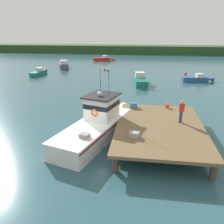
% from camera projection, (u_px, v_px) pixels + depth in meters
% --- Properties ---
extents(ground_plane, '(200.00, 200.00, 0.00)m').
position_uv_depth(ground_plane, '(93.00, 137.00, 16.99)').
color(ground_plane, '#2D5660').
extents(dock, '(6.00, 9.00, 1.20)m').
position_uv_depth(dock, '(160.00, 127.00, 16.00)').
color(dock, '#4C3D2D').
rests_on(dock, ground).
extents(main_fishing_boat, '(4.78, 9.90, 4.80)m').
position_uv_depth(main_fishing_boat, '(98.00, 123.00, 16.83)').
color(main_fishing_boat, white).
rests_on(main_fishing_boat, ground).
extents(crate_single_far, '(0.63, 0.48, 0.43)m').
position_uv_depth(crate_single_far, '(134.00, 105.00, 19.50)').
color(crate_single_far, '#3370B2').
rests_on(crate_single_far, dock).
extents(crate_stack_near_edge, '(0.67, 0.54, 0.33)m').
position_uv_depth(crate_stack_near_edge, '(134.00, 135.00, 14.22)').
color(crate_stack_near_edge, '#9E9EA3').
rests_on(crate_stack_near_edge, dock).
extents(bait_bucket, '(0.32, 0.32, 0.34)m').
position_uv_depth(bait_bucket, '(167.00, 106.00, 19.45)').
color(bait_bucket, '#E04C19').
rests_on(bait_bucket, dock).
extents(deckhand_by_the_boat, '(0.36, 0.22, 1.63)m').
position_uv_depth(deckhand_by_the_boat, '(181.00, 111.00, 16.22)').
color(deckhand_by_the_boat, '#383842').
rests_on(deckhand_by_the_boat, dock).
extents(moored_boat_far_left, '(2.24, 6.35, 1.59)m').
position_uv_depth(moored_boat_far_left, '(140.00, 80.00, 33.16)').
color(moored_boat_far_left, '#196B5B').
rests_on(moored_boat_far_left, ground).
extents(moored_boat_mid_harbor, '(5.35, 2.20, 1.33)m').
position_uv_depth(moored_boat_mid_harbor, '(103.00, 59.00, 56.63)').
color(moored_boat_mid_harbor, red).
rests_on(moored_boat_mid_harbor, ground).
extents(moored_boat_near_channel, '(1.43, 4.76, 1.20)m').
position_uv_depth(moored_boat_near_channel, '(39.00, 72.00, 39.48)').
color(moored_boat_near_channel, '#196B5B').
rests_on(moored_boat_near_channel, ground).
extents(moored_boat_off_the_point, '(4.80, 1.68, 1.20)m').
position_uv_depth(moored_boat_off_the_point, '(197.00, 79.00, 34.49)').
color(moored_boat_off_the_point, '#285184').
rests_on(moored_boat_off_the_point, ground).
extents(moored_boat_outer_mooring, '(3.54, 6.23, 1.58)m').
position_uv_depth(moored_boat_outer_mooring, '(64.00, 65.00, 46.43)').
color(moored_boat_outer_mooring, '#4C4C51').
rests_on(moored_boat_outer_mooring, ground).
extents(mooring_buoy_spare_mooring, '(0.43, 0.43, 0.43)m').
position_uv_depth(mooring_buoy_spare_mooring, '(105.00, 69.00, 43.87)').
color(mooring_buoy_spare_mooring, '#EA5B19').
rests_on(mooring_buoy_spare_mooring, ground).
extents(mooring_buoy_outer, '(0.50, 0.50, 0.50)m').
position_uv_depth(mooring_buoy_outer, '(108.00, 69.00, 43.49)').
color(mooring_buoy_outer, silver).
rests_on(mooring_buoy_outer, ground).
extents(mooring_buoy_inshore, '(0.43, 0.43, 0.43)m').
position_uv_depth(mooring_buoy_inshore, '(186.00, 74.00, 39.55)').
color(mooring_buoy_inshore, red).
rests_on(mooring_buoy_inshore, ground).
extents(far_shoreline, '(120.00, 8.00, 2.40)m').
position_uv_depth(far_shoreline, '(134.00, 49.00, 74.26)').
color(far_shoreline, '#284723').
rests_on(far_shoreline, ground).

